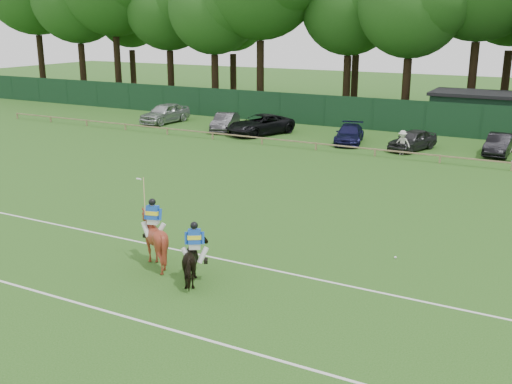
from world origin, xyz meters
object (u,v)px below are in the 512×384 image
Objects in this scene: horse_chestnut at (154,239)px; suv_black at (260,125)px; sedan_grey at (225,122)px; hatch_grey at (413,140)px; sedan_silver at (165,113)px; utility_shed at (488,113)px; sedan_navy at (349,134)px; horse_dark at (195,261)px; polo_ball at (395,257)px; spectator_left at (402,143)px; estate_black at (499,144)px.

horse_chestnut is 25.17m from suv_black.
sedan_grey is 14.60m from hatch_grey.
sedan_silver is 9.45m from suv_black.
horse_chestnut is 0.23× the size of utility_shed.
sedan_grey is at bearing 165.95° from sedan_navy.
horse_dark is at bearing -95.35° from sedan_navy.
hatch_grey is 19.44m from polo_ball.
horse_chestnut is 0.36× the size of suv_black.
sedan_silver is at bearing 163.64° from sedan_navy.
sedan_silver is (-17.66, 24.65, -0.12)m from horse_chestnut.
horse_dark is at bearing -87.38° from spectator_left.
hatch_grey is 0.47× the size of utility_shed.
utility_shed is (6.59, 32.48, 0.59)m from horse_chestnut.
sedan_grey is at bearing -2.45° from sedan_silver.
hatch_grey is (20.84, -1.18, -0.15)m from sedan_silver.
sedan_silver is at bearing -82.68° from horse_dark.
spectator_left is (-0.24, -1.69, 0.10)m from hatch_grey.
estate_black is (8.39, 24.67, -0.28)m from horse_chestnut.
horse_dark is 7.30m from polo_ball.
hatch_grey is at bearing -112.05° from horse_chestnut.
estate_black is 8.06m from utility_shed.
sedan_grey reaches higher than estate_black.
horse_chestnut is at bearing -148.40° from polo_ball.
hatch_grey is at bearing -164.80° from estate_black.
horse_dark is 26.47m from suv_black.
utility_shed is at bearing 105.21° from estate_black.
suv_black is at bearing -149.61° from utility_shed.
sedan_silver is 3.13× the size of spectator_left.
spectator_left is at bearing -108.82° from utility_shed.
utility_shed is (3.65, 10.70, 0.76)m from spectator_left.
estate_black is 0.48× the size of utility_shed.
utility_shed reaches higher than sedan_silver.
sedan_silver is at bearing -162.12° from utility_shed.
polo_ball is 0.01× the size of utility_shed.
polo_ball is at bearing -71.09° from spectator_left.
sedan_navy is at bearing 159.79° from spectator_left.
sedan_silver is 6.29m from sedan_grey.
sedan_silver reaches higher than estate_black.
horse_chestnut is at bearing -77.99° from hatch_grey.
suv_black is 1.34× the size of hatch_grey.
spectator_left is (4.22, -1.97, 0.14)m from sedan_navy.
polo_ball is at bearing -58.06° from hatch_grey.
sedan_navy is at bearing -163.84° from hatch_grey.
sedan_grey is 2.64× the size of spectator_left.
suv_black is at bearing -161.78° from hatch_grey.
spectator_left is (2.95, 21.78, -0.17)m from horse_chestnut.
spectator_left is at bearing -78.28° from hatch_grey.
estate_black is (19.80, 0.77, -0.01)m from sedan_grey.
horse_chestnut is at bearing -106.55° from estate_black.
polo_ball is at bearing -62.35° from sedan_grey.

